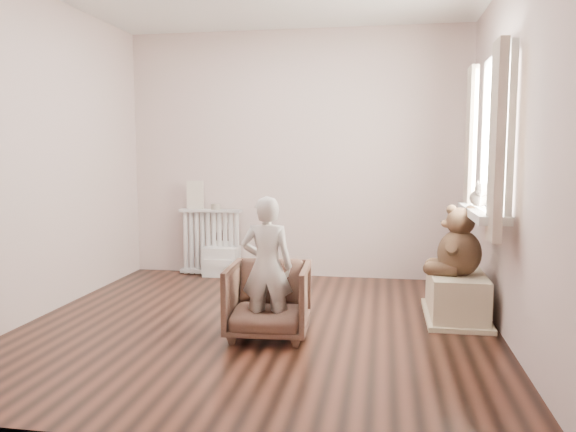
% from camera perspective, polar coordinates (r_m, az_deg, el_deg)
% --- Properties ---
extents(floor, '(3.60, 3.60, 0.01)m').
position_cam_1_polar(floor, '(4.42, -2.96, -10.99)').
color(floor, black).
rests_on(floor, ground).
extents(back_wall, '(3.60, 0.02, 2.60)m').
position_cam_1_polar(back_wall, '(5.98, 0.77, 6.23)').
color(back_wall, beige).
rests_on(back_wall, ground).
extents(front_wall, '(3.60, 0.02, 2.60)m').
position_cam_1_polar(front_wall, '(2.49, -12.29, 5.74)').
color(front_wall, beige).
rests_on(front_wall, ground).
extents(left_wall, '(0.02, 3.60, 2.60)m').
position_cam_1_polar(left_wall, '(4.94, -24.00, 5.63)').
color(left_wall, beige).
rests_on(left_wall, ground).
extents(right_wall, '(0.02, 3.60, 2.60)m').
position_cam_1_polar(right_wall, '(4.20, 21.76, 5.67)').
color(right_wall, beige).
rests_on(right_wall, ground).
extents(window, '(0.03, 0.90, 1.10)m').
position_cam_1_polar(window, '(4.49, 20.54, 7.66)').
color(window, white).
rests_on(window, right_wall).
extents(window_sill, '(0.22, 1.10, 0.06)m').
position_cam_1_polar(window_sill, '(4.50, 19.12, 0.30)').
color(window_sill, silver).
rests_on(window_sill, right_wall).
extents(curtain_left, '(0.06, 0.26, 1.30)m').
position_cam_1_polar(curtain_left, '(3.91, 20.48, 7.02)').
color(curtain_left, '#BBA993').
rests_on(curtain_left, right_wall).
extents(curtain_right, '(0.06, 0.26, 1.30)m').
position_cam_1_polar(curtain_right, '(5.03, 18.06, 6.90)').
color(curtain_right, '#BBA993').
rests_on(curtain_right, right_wall).
extents(radiator, '(0.68, 0.13, 0.71)m').
position_cam_1_polar(radiator, '(6.15, -7.83, -2.33)').
color(radiator, silver).
rests_on(radiator, floor).
extents(paper_doll, '(0.18, 0.02, 0.31)m').
position_cam_1_polar(paper_doll, '(6.15, -9.41, 2.12)').
color(paper_doll, beige).
rests_on(paper_doll, radiator).
extents(tin_a, '(0.10, 0.10, 0.06)m').
position_cam_1_polar(tin_a, '(6.09, -7.36, 0.95)').
color(tin_a, '#A59E8C').
rests_on(tin_a, radiator).
extents(toy_vanity, '(0.36, 0.26, 0.57)m').
position_cam_1_polar(toy_vanity, '(6.10, -6.76, -3.48)').
color(toy_vanity, silver).
rests_on(toy_vanity, floor).
extents(armchair, '(0.60, 0.62, 0.54)m').
position_cam_1_polar(armchair, '(4.09, -2.00, -8.51)').
color(armchair, '#52362A').
rests_on(armchair, floor).
extents(child, '(0.38, 0.26, 1.00)m').
position_cam_1_polar(child, '(3.98, -2.16, -5.17)').
color(child, beige).
rests_on(child, armchair).
extents(toy_bench, '(0.42, 0.79, 0.37)m').
position_cam_1_polar(toy_bench, '(4.74, 16.71, -7.53)').
color(toy_bench, beige).
rests_on(toy_bench, floor).
extents(teddy_bear, '(0.49, 0.41, 0.54)m').
position_cam_1_polar(teddy_bear, '(4.56, 17.07, -2.07)').
color(teddy_bear, '#3D291A').
rests_on(teddy_bear, toy_bench).
extents(plush_cat, '(0.18, 0.26, 0.20)m').
position_cam_1_polar(plush_cat, '(4.57, 18.87, 2.05)').
color(plush_cat, '#6E635B').
rests_on(plush_cat, window_sill).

